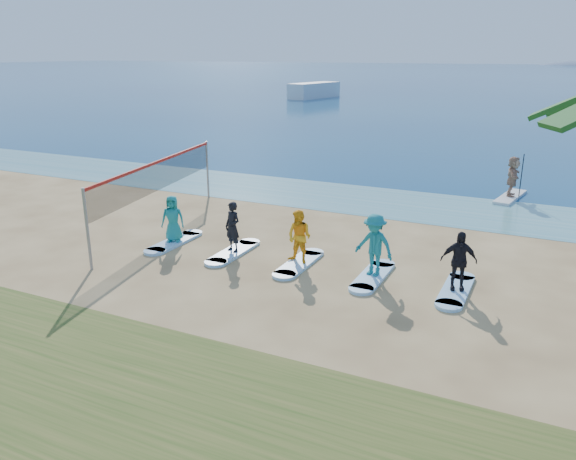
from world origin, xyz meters
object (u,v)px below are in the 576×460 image
at_px(surfboard_4, 456,290).
at_px(student_4, 459,261).
at_px(boat_offshore_a, 314,98).
at_px(paddleboard, 510,197).
at_px(surfboard_0, 174,242).
at_px(surfboard_2, 299,263).
at_px(paddleboarder, 513,176).
at_px(student_2, 299,237).
at_px(surfboard_3, 373,276).
at_px(student_1, 233,227).
at_px(volleyball_net, 158,176).
at_px(student_3, 374,245).
at_px(surfboard_1, 233,252).
at_px(student_0, 173,219).

relative_size(surfboard_4, student_4, 1.35).
bearing_deg(boat_offshore_a, student_4, -52.31).
bearing_deg(paddleboard, surfboard_0, -120.33).
xyz_separation_m(paddleboard, surfboard_2, (-5.05, -11.49, -0.01)).
xyz_separation_m(paddleboarder, surfboard_4, (-0.39, -11.49, -0.95)).
height_order(surfboard_0, student_2, student_2).
bearing_deg(student_4, surfboard_3, 165.13).
distance_m(student_1, surfboard_4, 7.05).
bearing_deg(surfboard_2, volleyball_net, 167.48).
xyz_separation_m(paddleboard, surfboard_4, (-0.39, -11.49, -0.01)).
xyz_separation_m(volleyball_net, student_3, (8.60, -1.39, -0.91)).
relative_size(student_2, student_3, 0.90).
distance_m(surfboard_1, surfboard_4, 7.00).
xyz_separation_m(volleyball_net, student_4, (10.94, -1.39, -1.00)).
height_order(surfboard_0, surfboard_2, same).
xyz_separation_m(paddleboard, student_3, (-2.72, -11.49, 0.93)).
bearing_deg(surfboard_4, student_2, 180.00).
height_order(volleyball_net, paddleboarder, volleyball_net).
bearing_deg(surfboard_3, student_3, 0.00).
bearing_deg(student_0, surfboard_0, 0.00).
xyz_separation_m(boat_offshore_a, student_1, (22.71, -59.76, 0.90)).
distance_m(surfboard_3, student_4, 2.49).
bearing_deg(surfboard_0, boat_offshore_a, 108.83).
bearing_deg(surfboard_2, surfboard_4, 0.00).
bearing_deg(surfboard_1, paddleboard, 57.28).
relative_size(surfboard_2, student_4, 1.35).
distance_m(student_1, student_4, 7.00).
bearing_deg(surfboard_0, student_1, 0.00).
relative_size(paddleboard, boat_offshore_a, 0.33).
height_order(surfboard_1, student_3, student_3).
bearing_deg(student_1, surfboard_1, 0.00).
bearing_deg(surfboard_4, boat_offshore_a, 116.43).
relative_size(student_1, student_4, 1.00).
bearing_deg(student_3, surfboard_1, -167.26).
xyz_separation_m(volleyball_net, student_1, (3.94, -1.39, -1.00)).
relative_size(paddleboard, student_2, 1.85).
bearing_deg(surfboard_0, volleyball_net, 139.08).
bearing_deg(volleyball_net, student_0, -40.92).
bearing_deg(surfboard_3, paddleboard, 76.69).
xyz_separation_m(volleyball_net, surfboard_4, (10.94, -1.39, -1.86)).
height_order(boat_offshore_a, student_2, student_2).
bearing_deg(surfboard_2, paddleboarder, 66.27).
distance_m(paddleboard, student_1, 13.69).
height_order(student_0, surfboard_1, student_0).
relative_size(paddleboard, surfboard_3, 1.36).
bearing_deg(student_1, surfboard_3, 17.77).
height_order(paddleboard, surfboard_3, paddleboard).
bearing_deg(paddleboard, volleyball_net, -128.39).
height_order(student_0, surfboard_2, student_0).
distance_m(paddleboard, student_4, 11.53).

